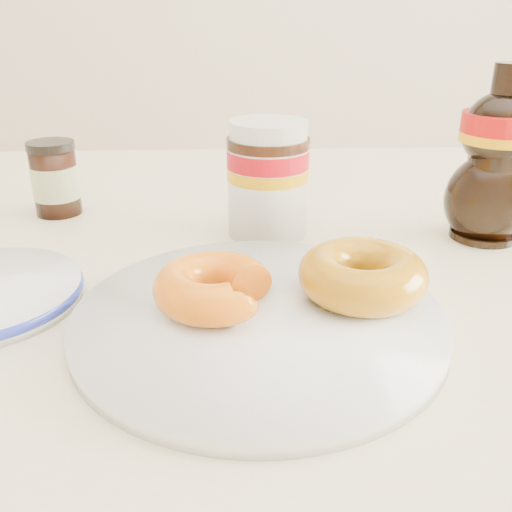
{
  "coord_description": "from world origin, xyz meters",
  "views": [
    {
      "loc": [
        -0.03,
        -0.38,
        0.97
      ],
      "look_at": [
        -0.01,
        0.03,
        0.79
      ],
      "focal_mm": 40.0,
      "sensor_mm": 36.0,
      "label": 1
    }
  ],
  "objects_px": {
    "plate": "(258,318)",
    "donut_bitten": "(214,287)",
    "donut_whole": "(362,275)",
    "syrup_bottle": "(496,155)",
    "dark_jar": "(55,179)",
    "nutella_jar": "(268,174)",
    "dining_table": "(267,338)"
  },
  "relations": [
    {
      "from": "plate",
      "to": "donut_bitten",
      "type": "height_order",
      "value": "donut_bitten"
    },
    {
      "from": "donut_bitten",
      "to": "donut_whole",
      "type": "xyz_separation_m",
      "value": [
        0.11,
        0.01,
        0.0
      ]
    },
    {
      "from": "syrup_bottle",
      "to": "dark_jar",
      "type": "distance_m",
      "value": 0.46
    },
    {
      "from": "donut_bitten",
      "to": "nutella_jar",
      "type": "relative_size",
      "value": 0.77
    },
    {
      "from": "syrup_bottle",
      "to": "dark_jar",
      "type": "height_order",
      "value": "syrup_bottle"
    },
    {
      "from": "nutella_jar",
      "to": "dark_jar",
      "type": "height_order",
      "value": "nutella_jar"
    },
    {
      "from": "donut_whole",
      "to": "dark_jar",
      "type": "relative_size",
      "value": 1.19
    },
    {
      "from": "donut_bitten",
      "to": "donut_whole",
      "type": "distance_m",
      "value": 0.11
    },
    {
      "from": "plate",
      "to": "donut_bitten",
      "type": "xyz_separation_m",
      "value": [
        -0.03,
        0.01,
        0.02
      ]
    },
    {
      "from": "donut_bitten",
      "to": "nutella_jar",
      "type": "height_order",
      "value": "nutella_jar"
    },
    {
      "from": "plate",
      "to": "nutella_jar",
      "type": "height_order",
      "value": "nutella_jar"
    },
    {
      "from": "donut_whole",
      "to": "syrup_bottle",
      "type": "relative_size",
      "value": 0.57
    },
    {
      "from": "plate",
      "to": "dark_jar",
      "type": "relative_size",
      "value": 3.3
    },
    {
      "from": "donut_whole",
      "to": "nutella_jar",
      "type": "distance_m",
      "value": 0.18
    },
    {
      "from": "dark_jar",
      "to": "nutella_jar",
      "type": "bearing_deg",
      "value": -16.43
    },
    {
      "from": "dining_table",
      "to": "donut_bitten",
      "type": "xyz_separation_m",
      "value": [
        -0.05,
        -0.11,
        0.11
      ]
    },
    {
      "from": "donut_whole",
      "to": "plate",
      "type": "bearing_deg",
      "value": -164.71
    },
    {
      "from": "donut_whole",
      "to": "dark_jar",
      "type": "xyz_separation_m",
      "value": [
        -0.3,
        0.24,
        0.01
      ]
    },
    {
      "from": "plate",
      "to": "donut_whole",
      "type": "xyz_separation_m",
      "value": [
        0.08,
        0.02,
        0.02
      ]
    },
    {
      "from": "donut_bitten",
      "to": "donut_whole",
      "type": "height_order",
      "value": "donut_whole"
    },
    {
      "from": "nutella_jar",
      "to": "syrup_bottle",
      "type": "distance_m",
      "value": 0.22
    },
    {
      "from": "nutella_jar",
      "to": "syrup_bottle",
      "type": "relative_size",
      "value": 0.68
    },
    {
      "from": "dining_table",
      "to": "donut_bitten",
      "type": "height_order",
      "value": "donut_bitten"
    },
    {
      "from": "dark_jar",
      "to": "syrup_bottle",
      "type": "bearing_deg",
      "value": -11.37
    },
    {
      "from": "nutella_jar",
      "to": "dark_jar",
      "type": "distance_m",
      "value": 0.24
    },
    {
      "from": "plate",
      "to": "dark_jar",
      "type": "xyz_separation_m",
      "value": [
        -0.22,
        0.26,
        0.03
      ]
    },
    {
      "from": "dining_table",
      "to": "donut_bitten",
      "type": "bearing_deg",
      "value": -112.8
    },
    {
      "from": "donut_whole",
      "to": "nutella_jar",
      "type": "height_order",
      "value": "nutella_jar"
    },
    {
      "from": "dining_table",
      "to": "syrup_bottle",
      "type": "distance_m",
      "value": 0.28
    },
    {
      "from": "donut_bitten",
      "to": "nutella_jar",
      "type": "bearing_deg",
      "value": 60.53
    },
    {
      "from": "dining_table",
      "to": "dark_jar",
      "type": "relative_size",
      "value": 17.08
    },
    {
      "from": "syrup_bottle",
      "to": "dining_table",
      "type": "bearing_deg",
      "value": -166.94
    }
  ]
}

